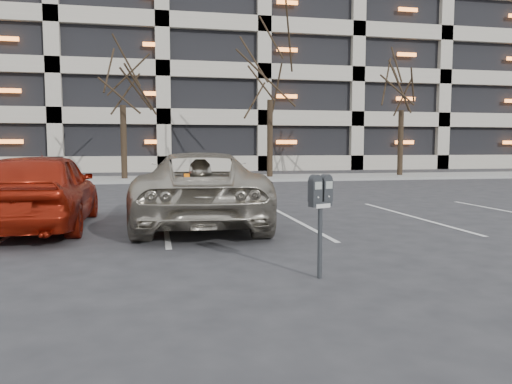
{
  "coord_description": "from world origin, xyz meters",
  "views": [
    {
      "loc": [
        -1.59,
        -8.11,
        1.62
      ],
      "look_at": [
        -0.03,
        -0.4,
        0.89
      ],
      "focal_mm": 35.0,
      "sensor_mm": 36.0,
      "label": 1
    }
  ],
  "objects_px": {
    "tree_c": "(270,51)",
    "tree_b": "(122,58)",
    "car_red": "(41,190)",
    "parking_meter": "(320,201)",
    "suv_silver": "(200,188)",
    "tree_d": "(402,69)"
  },
  "relations": [
    {
      "from": "tree_c",
      "to": "tree_b",
      "type": "bearing_deg",
      "value": 180.0
    },
    {
      "from": "car_red",
      "to": "parking_meter",
      "type": "bearing_deg",
      "value": 131.33
    },
    {
      "from": "suv_silver",
      "to": "tree_d",
      "type": "bearing_deg",
      "value": -126.74
    },
    {
      "from": "tree_b",
      "to": "suv_silver",
      "type": "relative_size",
      "value": 1.42
    },
    {
      "from": "tree_d",
      "to": "suv_silver",
      "type": "bearing_deg",
      "value": -130.42
    },
    {
      "from": "suv_silver",
      "to": "car_red",
      "type": "height_order",
      "value": "car_red"
    },
    {
      "from": "parking_meter",
      "to": "car_red",
      "type": "relative_size",
      "value": 0.28
    },
    {
      "from": "tree_b",
      "to": "tree_d",
      "type": "distance_m",
      "value": 14.0
    },
    {
      "from": "tree_b",
      "to": "parking_meter",
      "type": "height_order",
      "value": "tree_b"
    },
    {
      "from": "car_red",
      "to": "tree_c",
      "type": "bearing_deg",
      "value": -120.13
    },
    {
      "from": "tree_d",
      "to": "car_red",
      "type": "height_order",
      "value": "tree_d"
    },
    {
      "from": "tree_c",
      "to": "car_red",
      "type": "bearing_deg",
      "value": -119.45
    },
    {
      "from": "tree_c",
      "to": "car_red",
      "type": "xyz_separation_m",
      "value": [
        -7.78,
        -13.77,
        -5.48
      ]
    },
    {
      "from": "tree_d",
      "to": "parking_meter",
      "type": "xyz_separation_m",
      "value": [
        -10.63,
        -18.38,
        -4.63
      ]
    },
    {
      "from": "tree_d",
      "to": "suv_silver",
      "type": "distance_m",
      "value": 18.65
    },
    {
      "from": "tree_d",
      "to": "tree_c",
      "type": "bearing_deg",
      "value": 180.0
    },
    {
      "from": "tree_c",
      "to": "car_red",
      "type": "distance_m",
      "value": 16.74
    },
    {
      "from": "car_red",
      "to": "tree_d",
      "type": "bearing_deg",
      "value": -137.69
    },
    {
      "from": "tree_b",
      "to": "tree_c",
      "type": "relative_size",
      "value": 0.9
    },
    {
      "from": "tree_c",
      "to": "tree_d",
      "type": "xyz_separation_m",
      "value": [
        7.0,
        0.0,
        -0.66
      ]
    },
    {
      "from": "tree_c",
      "to": "tree_d",
      "type": "height_order",
      "value": "tree_c"
    },
    {
      "from": "tree_c",
      "to": "parking_meter",
      "type": "bearing_deg",
      "value": -101.17
    }
  ]
}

